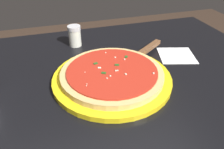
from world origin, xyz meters
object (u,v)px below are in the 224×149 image
at_px(napkin_folded_right, 176,55).
at_px(parmesan_shaker, 75,36).
at_px(pizza, 112,73).
at_px(serving_plate, 112,78).
at_px(pizza_server, 142,53).

xyz_separation_m(napkin_folded_right, parmesan_shaker, (0.31, -0.18, 0.04)).
bearing_deg(pizza, serving_plate, 47.28).
height_order(pizza, pizza_server, pizza).
bearing_deg(napkin_folded_right, serving_plate, 16.66).
relative_size(pizza, napkin_folded_right, 2.47).
bearing_deg(pizza, pizza_server, -145.08).
distance_m(pizza, parmesan_shaker, 0.26).
height_order(pizza_server, parmesan_shaker, parmesan_shaker).
distance_m(pizza_server, napkin_folded_right, 0.12).
height_order(serving_plate, napkin_folded_right, serving_plate).
relative_size(pizza_server, napkin_folded_right, 1.79).
xyz_separation_m(pizza_server, napkin_folded_right, (-0.12, 0.02, -0.02)).
bearing_deg(pizza_server, pizza, 34.92).
bearing_deg(serving_plate, napkin_folded_right, -163.34).
relative_size(serving_plate, pizza, 1.16).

